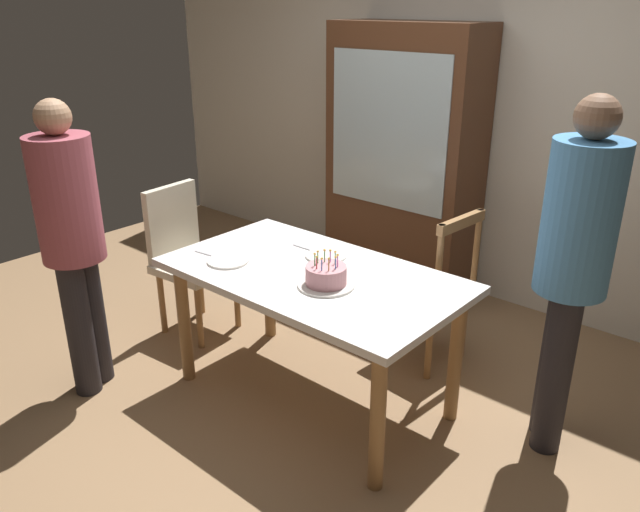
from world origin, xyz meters
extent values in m
plane|color=#93704C|center=(0.00, 0.00, 0.00)|extent=(6.40, 6.40, 0.00)
cube|color=silver|center=(0.00, 1.85, 1.30)|extent=(6.40, 0.10, 2.60)
cube|color=white|center=(0.00, 0.00, 0.73)|extent=(1.53, 0.87, 0.04)
cylinder|color=#9E7042|center=(-0.67, -0.33, 0.36)|extent=(0.07, 0.07, 0.71)
cylinder|color=#9E7042|center=(0.67, -0.33, 0.36)|extent=(0.07, 0.07, 0.71)
cylinder|color=#9E7042|center=(-0.67, 0.33, 0.36)|extent=(0.07, 0.07, 0.71)
cylinder|color=#9E7042|center=(0.67, 0.33, 0.36)|extent=(0.07, 0.07, 0.71)
cylinder|color=silver|center=(0.16, -0.08, 0.76)|extent=(0.28, 0.28, 0.01)
cylinder|color=#D18C93|center=(0.16, -0.08, 0.81)|extent=(0.20, 0.20, 0.09)
cylinder|color=#4C7FE5|center=(0.21, -0.08, 0.88)|extent=(0.01, 0.01, 0.05)
sphere|color=#FFC64C|center=(0.21, -0.08, 0.92)|extent=(0.01, 0.01, 0.01)
cylinder|color=#D872CC|center=(0.21, -0.05, 0.88)|extent=(0.01, 0.01, 0.05)
sphere|color=#FFC64C|center=(0.21, -0.05, 0.92)|extent=(0.01, 0.01, 0.01)
cylinder|color=#66CC72|center=(0.17, -0.03, 0.88)|extent=(0.01, 0.01, 0.05)
sphere|color=#FFC64C|center=(0.17, -0.03, 0.92)|extent=(0.01, 0.01, 0.01)
cylinder|color=#D872CC|center=(0.14, -0.03, 0.88)|extent=(0.01, 0.01, 0.05)
sphere|color=#FFC64C|center=(0.14, -0.03, 0.92)|extent=(0.01, 0.01, 0.01)
cylinder|color=#66CC72|center=(0.12, -0.05, 0.88)|extent=(0.01, 0.01, 0.05)
sphere|color=#FFC64C|center=(0.12, -0.05, 0.92)|extent=(0.01, 0.01, 0.01)
cylinder|color=#66CC72|center=(0.11, -0.08, 0.88)|extent=(0.01, 0.01, 0.05)
sphere|color=#FFC64C|center=(0.11, -0.08, 0.92)|extent=(0.01, 0.01, 0.01)
cylinder|color=#66CC72|center=(0.12, -0.11, 0.88)|extent=(0.01, 0.01, 0.05)
sphere|color=#FFC64C|center=(0.12, -0.11, 0.92)|extent=(0.01, 0.01, 0.01)
cylinder|color=#E54C4C|center=(0.15, -0.14, 0.88)|extent=(0.01, 0.01, 0.05)
sphere|color=#FFC64C|center=(0.15, -0.14, 0.92)|extent=(0.01, 0.01, 0.01)
cylinder|color=#4C7FE5|center=(0.18, -0.13, 0.88)|extent=(0.01, 0.01, 0.05)
sphere|color=#FFC64C|center=(0.18, -0.13, 0.92)|extent=(0.01, 0.01, 0.01)
cylinder|color=#F2994C|center=(0.20, -0.12, 0.88)|extent=(0.01, 0.01, 0.05)
sphere|color=#FFC64C|center=(0.20, -0.12, 0.92)|extent=(0.01, 0.01, 0.01)
cylinder|color=white|center=(-0.42, -0.19, 0.76)|extent=(0.22, 0.22, 0.01)
cylinder|color=white|center=(-0.08, 0.19, 0.76)|extent=(0.22, 0.22, 0.01)
cube|color=silver|center=(-0.58, -0.20, 0.75)|extent=(0.18, 0.04, 0.01)
cube|color=silver|center=(-0.24, 0.21, 0.75)|extent=(0.18, 0.02, 0.01)
cube|color=tan|center=(0.22, 0.75, 0.45)|extent=(0.48, 0.48, 0.05)
cylinder|color=#9E7042|center=(0.07, 0.94, 0.21)|extent=(0.04, 0.04, 0.42)
cylinder|color=#9E7042|center=(0.04, 0.60, 0.21)|extent=(0.04, 0.04, 0.42)
cylinder|color=#9E7042|center=(0.41, 0.91, 0.21)|extent=(0.04, 0.04, 0.42)
cylinder|color=#9E7042|center=(0.38, 0.57, 0.21)|extent=(0.04, 0.04, 0.42)
cylinder|color=#9E7042|center=(0.44, 0.91, 0.70)|extent=(0.04, 0.04, 0.50)
cylinder|color=#9E7042|center=(0.41, 0.56, 0.70)|extent=(0.04, 0.04, 0.50)
cube|color=#9E7042|center=(0.42, 0.74, 0.92)|extent=(0.08, 0.40, 0.06)
cube|color=beige|center=(-1.07, 0.09, 0.45)|extent=(0.48, 0.48, 0.05)
cylinder|color=#9E7042|center=(-0.88, -0.07, 0.21)|extent=(0.04, 0.04, 0.42)
cylinder|color=#9E7042|center=(-0.91, 0.27, 0.21)|extent=(0.04, 0.04, 0.42)
cylinder|color=#9E7042|center=(-1.22, -0.10, 0.21)|extent=(0.04, 0.04, 0.42)
cylinder|color=#9E7042|center=(-1.25, 0.24, 0.21)|extent=(0.04, 0.04, 0.42)
cube|color=beige|center=(-1.26, 0.07, 0.70)|extent=(0.09, 0.40, 0.50)
cylinder|color=#262328|center=(-0.99, -0.78, 0.39)|extent=(0.14, 0.14, 0.77)
cylinder|color=#262328|center=(-1.05, -0.66, 0.39)|extent=(0.14, 0.14, 0.77)
cylinder|color=#A54C59|center=(-1.02, -0.72, 1.10)|extent=(0.32, 0.32, 0.65)
sphere|color=tan|center=(-1.02, -0.72, 1.51)|extent=(0.18, 0.18, 0.18)
cylinder|color=#262328|center=(1.08, 0.55, 0.41)|extent=(0.14, 0.14, 0.82)
cylinder|color=#262328|center=(1.13, 0.43, 0.41)|extent=(0.14, 0.14, 0.82)
cylinder|color=#4C8CC6|center=(1.11, 0.49, 1.16)|extent=(0.32, 0.32, 0.68)
sphere|color=#8C664C|center=(1.11, 0.49, 1.59)|extent=(0.19, 0.19, 0.19)
cube|color=#56331E|center=(-0.50, 1.56, 0.95)|extent=(1.10, 0.44, 1.90)
cube|color=silver|center=(-0.50, 1.34, 1.20)|extent=(0.94, 0.01, 1.04)
camera|label=1|loc=(1.91, -2.15, 2.03)|focal=34.89mm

